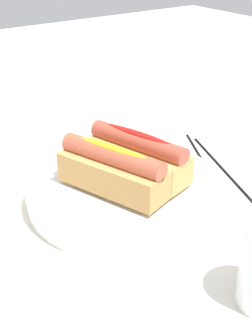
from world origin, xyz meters
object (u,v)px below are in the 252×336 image
serving_bowl (126,190)px  hotdog_back (113,171)px  chopstick_far (223,167)px  hotdog_front (138,155)px  chopstick_near (204,162)px

serving_bowl → hotdog_back: size_ratio=1.73×
hotdog_back → chopstick_far: 0.21m
hotdog_back → hotdog_front: bearing=-71.4°
hotdog_front → hotdog_back: bearing=108.6°
serving_bowl → hotdog_back: 0.05m
serving_bowl → chopstick_far: 0.18m
hotdog_back → chopstick_near: 0.20m
hotdog_front → hotdog_back: size_ratio=1.00×
serving_bowl → chopstick_near: (0.02, -0.17, -0.01)m
serving_bowl → hotdog_front: bearing=-71.4°
serving_bowl → chopstick_near: 0.17m
hotdog_back → chopstick_near: (0.03, -0.19, -0.06)m
serving_bowl → chopstick_near: serving_bowl is taller
serving_bowl → chopstick_near: bearing=-83.2°
serving_bowl → hotdog_front: size_ratio=1.73×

